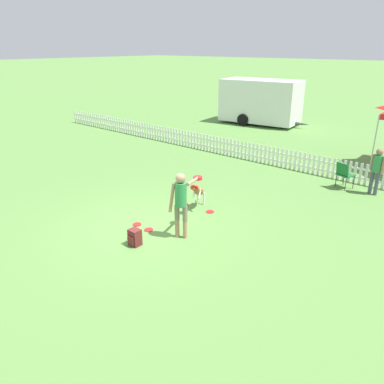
% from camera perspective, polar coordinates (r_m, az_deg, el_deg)
% --- Properties ---
extents(ground_plane, '(240.00, 240.00, 0.00)m').
position_cam_1_polar(ground_plane, '(9.75, -6.31, -5.56)').
color(ground_plane, '#5B8C42').
extents(handler_person, '(0.40, 1.09, 1.66)m').
position_cam_1_polar(handler_person, '(8.87, -1.58, -0.85)').
color(handler_person, tan).
rests_on(handler_person, ground_plane).
extents(leaping_dog, '(0.64, 1.11, 0.92)m').
position_cam_1_polar(leaping_dog, '(10.60, 0.96, 0.17)').
color(leaping_dog, olive).
rests_on(leaping_dog, ground_plane).
extents(frisbee_near_handler, '(0.23, 0.23, 0.02)m').
position_cam_1_polar(frisbee_near_handler, '(9.98, -8.36, -4.90)').
color(frisbee_near_handler, red).
rests_on(frisbee_near_handler, ground_plane).
extents(frisbee_near_dog, '(0.23, 0.23, 0.02)m').
position_cam_1_polar(frisbee_near_dog, '(10.62, 2.78, -3.01)').
color(frisbee_near_dog, red).
rests_on(frisbee_near_dog, ground_plane).
extents(frisbee_midfield, '(0.23, 0.23, 0.02)m').
position_cam_1_polar(frisbee_midfield, '(11.09, -1.12, -1.88)').
color(frisbee_midfield, red).
rests_on(frisbee_midfield, ground_plane).
extents(frisbee_far_scatter, '(0.23, 0.23, 0.02)m').
position_cam_1_polar(frisbee_far_scatter, '(9.67, -6.60, -5.73)').
color(frisbee_far_scatter, red).
rests_on(frisbee_far_scatter, ground_plane).
extents(backpack_on_grass, '(0.27, 0.27, 0.40)m').
position_cam_1_polar(backpack_on_grass, '(8.95, -8.73, -6.86)').
color(backpack_on_grass, maroon).
rests_on(backpack_on_grass, ground_plane).
extents(picket_fence, '(27.68, 0.04, 0.74)m').
position_cam_1_polar(picket_fence, '(14.85, 13.26, 5.14)').
color(picket_fence, white).
rests_on(picket_fence, ground_plane).
extents(folding_chair_blue_left, '(0.59, 0.61, 0.89)m').
position_cam_1_polar(folding_chair_blue_left, '(13.13, 22.17, 2.69)').
color(folding_chair_blue_left, '#333338').
rests_on(folding_chair_blue_left, ground_plane).
extents(spectator_standing, '(0.40, 0.27, 1.48)m').
position_cam_1_polar(spectator_standing, '(12.91, 26.35, 3.38)').
color(spectator_standing, '#474C5B').
rests_on(spectator_standing, ground_plane).
extents(equipment_trailer, '(5.38, 2.69, 2.54)m').
position_cam_1_polar(equipment_trailer, '(22.96, 10.38, 13.50)').
color(equipment_trailer, white).
rests_on(equipment_trailer, ground_plane).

